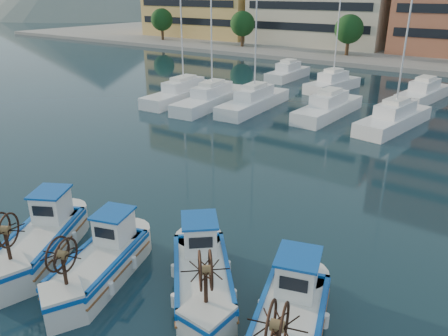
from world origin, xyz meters
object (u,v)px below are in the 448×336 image
(fishing_boat_c, at_px, (202,273))
(fishing_boat_d, at_px, (289,320))
(fishing_boat_b, at_px, (101,261))
(fishing_boat_a, at_px, (41,238))

(fishing_boat_c, bearing_deg, fishing_boat_d, -47.76)
(fishing_boat_b, height_order, fishing_boat_c, fishing_boat_c)
(fishing_boat_a, xyz_separation_m, fishing_boat_c, (6.15, 1.84, -0.01))
(fishing_boat_a, xyz_separation_m, fishing_boat_b, (2.91, 0.38, -0.04))
(fishing_boat_b, distance_m, fishing_boat_c, 3.55)
(fishing_boat_c, xyz_separation_m, fishing_boat_d, (3.36, -0.32, 0.02))
(fishing_boat_a, relative_size, fishing_boat_b, 1.05)
(fishing_boat_a, relative_size, fishing_boat_d, 0.99)
(fishing_boat_d, bearing_deg, fishing_boat_b, 172.08)
(fishing_boat_b, relative_size, fishing_boat_d, 0.94)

